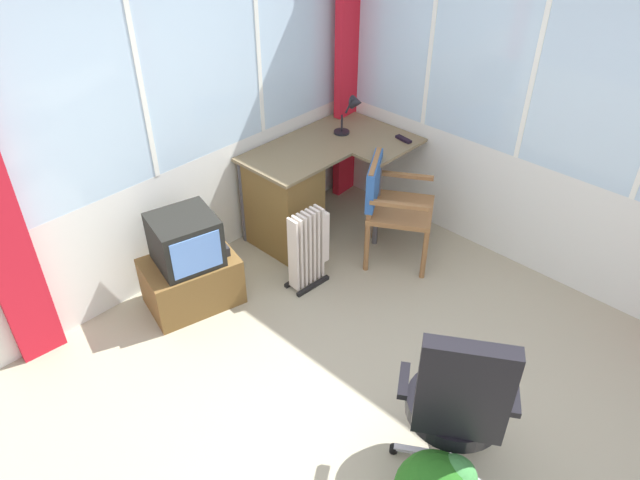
{
  "coord_description": "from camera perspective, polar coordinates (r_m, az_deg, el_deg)",
  "views": [
    {
      "loc": [
        -1.82,
        -1.22,
        2.93
      ],
      "look_at": [
        0.34,
        0.84,
        0.76
      ],
      "focal_mm": 33.32,
      "sensor_mm": 36.0,
      "label": 1
    }
  ],
  "objects": [
    {
      "name": "tv_remote",
      "position": [
        4.9,
        8.03,
        9.57
      ],
      "size": [
        0.07,
        0.15,
        0.02
      ],
      "primitive_type": "cube",
      "rotation": [
        0.0,
        0.0,
        -0.15
      ],
      "color": "black",
      "rests_on": "desk"
    },
    {
      "name": "north_window_panel",
      "position": [
        4.14,
        -16.47,
        11.11
      ],
      "size": [
        3.94,
        0.07,
        2.58
      ],
      "color": "silver",
      "rests_on": "ground"
    },
    {
      "name": "office_chair",
      "position": [
        3.06,
        13.12,
        -14.92
      ],
      "size": [
        0.59,
        0.62,
        1.09
      ],
      "color": "#B7B7BF",
      "rests_on": "ground"
    },
    {
      "name": "wooden_armchair",
      "position": [
        4.55,
        6.42,
        4.14
      ],
      "size": [
        0.66,
        0.66,
        0.85
      ],
      "color": "olive",
      "rests_on": "ground"
    },
    {
      "name": "desk",
      "position": [
        4.76,
        -3.0,
        4.03
      ],
      "size": [
        1.32,
        0.89,
        0.77
      ],
      "color": "#786848",
      "rests_on": "ground"
    },
    {
      "name": "tv_on_stand",
      "position": [
        4.28,
        -12.38,
        -2.48
      ],
      "size": [
        0.73,
        0.58,
        0.74
      ],
      "color": "brown",
      "rests_on": "ground"
    },
    {
      "name": "desk_lamp",
      "position": [
        4.92,
        3.21,
        12.43
      ],
      "size": [
        0.23,
        0.2,
        0.32
      ],
      "color": "black",
      "rests_on": "desk"
    },
    {
      "name": "east_window_panel",
      "position": [
        4.33,
        24.35,
        10.5
      ],
      "size": [
        0.07,
        4.17,
        2.58
      ],
      "color": "silver",
      "rests_on": "ground"
    },
    {
      "name": "ground",
      "position": [
        3.68,
        6.14,
        -17.81
      ],
      "size": [
        4.94,
        5.17,
        0.06
      ],
      "primitive_type": "cube",
      "color": "#9F997F"
    },
    {
      "name": "curtain_corner",
      "position": [
        5.17,
        2.71,
        16.83
      ],
      "size": [
        0.28,
        0.09,
        2.48
      ],
      "primitive_type": "cube",
      "rotation": [
        0.0,
        0.0,
        0.09
      ],
      "color": "red",
      "rests_on": "ground"
    },
    {
      "name": "space_heater",
      "position": [
        4.36,
        -1.04,
        -0.75
      ],
      "size": [
        0.35,
        0.19,
        0.64
      ],
      "color": "silver",
      "rests_on": "ground"
    }
  ]
}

